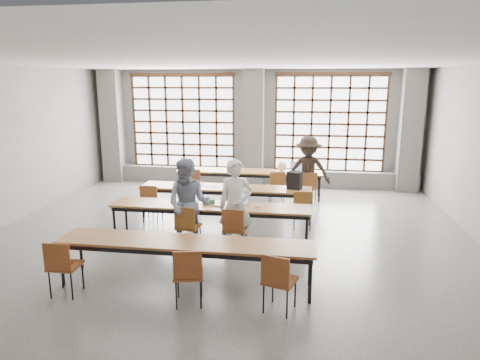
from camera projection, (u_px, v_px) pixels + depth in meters
name	position (u px, v px, depth m)	size (l,w,h in m)	color
floor	(221.00, 248.00, 8.23)	(11.00, 11.00, 0.00)	#4F4F4D
ceiling	(219.00, 60.00, 7.45)	(11.00, 11.00, 0.00)	silver
wall_back	(255.00, 128.00, 13.14)	(10.00, 10.00, 0.00)	slate
wall_front	(38.00, 319.00, 2.54)	(10.00, 10.00, 0.00)	slate
column_left	(113.00, 126.00, 13.53)	(0.60, 0.55, 3.50)	#5C5C59
column_mid	(254.00, 129.00, 12.87)	(0.60, 0.55, 3.50)	#5C5C59
column_right	(410.00, 131.00, 12.21)	(0.60, 0.55, 3.50)	#5C5C59
window_left	(183.00, 122.00, 13.36)	(3.32, 0.12, 3.00)	white
window_right	(330.00, 124.00, 12.70)	(3.32, 0.12, 3.00)	white
sill_ledge	(254.00, 177.00, 13.28)	(9.80, 0.35, 0.50)	#5C5C59
desk_row_a	(249.00, 173.00, 11.81)	(4.00, 0.70, 0.73)	brown
desk_row_b	(225.00, 190.00, 10.01)	(4.00, 0.70, 0.73)	brown
desk_row_c	(210.00, 208.00, 8.54)	(4.00, 0.70, 0.73)	brown
desk_row_d	(185.00, 245.00, 6.61)	(4.00, 0.70, 0.73)	brown
chair_back_left	(194.00, 181.00, 11.44)	(0.43, 0.43, 0.88)	brown
chair_back_mid	(277.00, 184.00, 11.11)	(0.50, 0.50, 0.88)	brown
chair_back_right	(308.00, 185.00, 11.00)	(0.51, 0.52, 0.88)	maroon
chair_mid_left	(151.00, 199.00, 9.67)	(0.42, 0.43, 0.88)	brown
chair_mid_centre	(237.00, 203.00, 9.38)	(0.53, 0.53, 0.88)	maroon
chair_mid_right	(303.00, 206.00, 9.17)	(0.44, 0.44, 0.88)	brown
chair_front_left	(187.00, 223.00, 8.01)	(0.46, 0.46, 0.88)	brown
chair_front_right	(234.00, 226.00, 7.88)	(0.45, 0.45, 0.88)	maroon
chair_near_left	(62.00, 263.00, 6.28)	(0.43, 0.44, 0.88)	brown
chair_near_mid	(188.00, 271.00, 6.00)	(0.50, 0.50, 0.88)	brown
chair_near_right	(278.00, 277.00, 5.82)	(0.53, 0.53, 0.88)	brown
student_male	(236.00, 206.00, 7.92)	(0.64, 0.42, 1.76)	silver
student_female	(189.00, 204.00, 8.06)	(0.85, 0.66, 1.75)	navy
student_back	(308.00, 171.00, 11.04)	(1.15, 0.66, 1.78)	black
laptop_front	(240.00, 202.00, 8.53)	(0.46, 0.44, 0.26)	#B9BABF
laptop_back	(298.00, 169.00, 11.69)	(0.45, 0.42, 0.26)	silver
mouse	(257.00, 206.00, 8.36)	(0.10, 0.06, 0.04)	silver
green_box	(209.00, 202.00, 8.60)	(0.25, 0.09, 0.09)	#2A813B
phone	(218.00, 206.00, 8.40)	(0.13, 0.06, 0.01)	black
paper_sheet_a	(201.00, 185.00, 10.13)	(0.30, 0.21, 0.00)	silver
paper_sheet_b	(212.00, 187.00, 9.99)	(0.30, 0.21, 0.00)	silver
paper_sheet_c	(230.00, 187.00, 9.98)	(0.30, 0.21, 0.00)	white
backpack	(294.00, 180.00, 9.76)	(0.32, 0.20, 0.40)	black
plastic_bag	(282.00, 166.00, 11.68)	(0.26, 0.21, 0.29)	white
red_pouch	(65.00, 263.00, 6.36)	(0.20, 0.08, 0.06)	red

